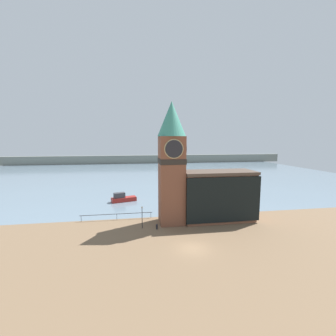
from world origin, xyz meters
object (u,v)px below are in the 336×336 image
clock_tower (172,160)px  pier_building (218,196)px  boat_near (123,198)px  lamp_post (142,213)px  mooring_bollard_near (157,226)px

clock_tower → pier_building: (8.49, 0.03, -6.49)m
boat_near → lamp_post: size_ratio=1.63×
boat_near → lamp_post: 17.46m
clock_tower → pier_building: 10.69m
mooring_bollard_near → lamp_post: lamp_post is taller
mooring_bollard_near → pier_building: bearing=12.9°
mooring_bollard_near → clock_tower: bearing=42.0°
boat_near → mooring_bollard_near: boat_near is taller
clock_tower → lamp_post: 10.01m
pier_building → lamp_post: size_ratio=3.50×
clock_tower → pier_building: size_ratio=1.60×
pier_building → boat_near: pier_building is taller
lamp_post → boat_near: bearing=102.7°
clock_tower → mooring_bollard_near: (-2.86, -2.58, -10.50)m
clock_tower → boat_near: clock_tower is taller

